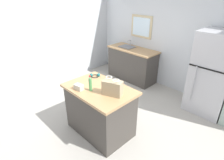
{
  "coord_description": "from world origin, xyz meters",
  "views": [
    {
      "loc": [
        1.99,
        -2.06,
        2.42
      ],
      "look_at": [
        -0.13,
        0.01,
        0.96
      ],
      "focal_mm": 29.8,
      "sensor_mm": 36.0,
      "label": 1
    }
  ],
  "objects": [
    {
      "name": "ear_defenders",
      "position": [
        -0.54,
        -0.05,
        0.93
      ],
      "size": [
        0.21,
        0.21,
        0.06
      ],
      "color": "black",
      "rests_on": "kitchen_island"
    },
    {
      "name": "left_wall",
      "position": [
        -2.62,
        0.0,
        1.38
      ],
      "size": [
        0.1,
        4.42,
        2.76
      ],
      "color": "silver",
      "rests_on": "ground"
    },
    {
      "name": "bottle",
      "position": [
        -0.17,
        -0.44,
        1.03
      ],
      "size": [
        0.05,
        0.05,
        0.27
      ],
      "color": "#4C9956",
      "rests_on": "kitchen_island"
    },
    {
      "name": "small_box",
      "position": [
        -0.33,
        -0.56,
        0.95
      ],
      "size": [
        0.17,
        0.12,
        0.09
      ],
      "primitive_type": "cube",
      "rotation": [
        0.0,
        0.0,
        0.14
      ],
      "color": "beige",
      "rests_on": "kitchen_island"
    },
    {
      "name": "kitchen_island",
      "position": [
        -0.13,
        -0.29,
        0.46
      ],
      "size": [
        1.2,
        0.81,
        0.91
      ],
      "color": "#423D38",
      "rests_on": "ground"
    },
    {
      "name": "shopping_bag",
      "position": [
        0.18,
        -0.28,
        1.03
      ],
      "size": [
        0.34,
        0.25,
        0.29
      ],
      "color": "tan",
      "rests_on": "kitchen_island"
    },
    {
      "name": "back_wall",
      "position": [
        -0.02,
        2.21,
        1.38
      ],
      "size": [
        5.25,
        0.13,
        2.76
      ],
      "color": "silver",
      "rests_on": "ground"
    },
    {
      "name": "ground",
      "position": [
        0.0,
        0.0,
        0.0
      ],
      "size": [
        6.3,
        6.3,
        0.0
      ],
      "primitive_type": "plane",
      "color": "#ADA89E"
    },
    {
      "name": "sink_counter",
      "position": [
        -1.19,
        1.84,
        0.47
      ],
      "size": [
        1.43,
        0.61,
        1.1
      ],
      "color": "#423D38",
      "rests_on": "ground"
    },
    {
      "name": "refrigerator",
      "position": [
        0.97,
        1.79,
        0.86
      ],
      "size": [
        0.76,
        0.72,
        1.72
      ],
      "color": "#B7B7BC",
      "rests_on": "ground"
    }
  ]
}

